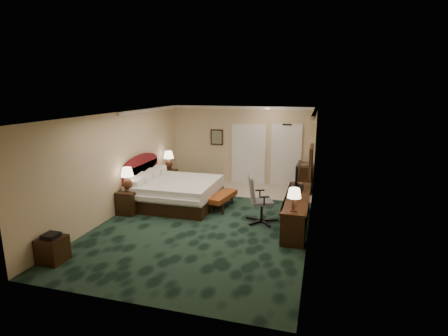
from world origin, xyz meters
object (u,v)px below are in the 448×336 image
(bed_bench, at_px, (222,201))
(desk_chair, at_px, (262,200))
(bed, at_px, (176,193))
(nightstand_far, at_px, (168,179))
(lamp_near, at_px, (127,179))
(desk, at_px, (297,211))
(nightstand_near, at_px, (129,202))
(side_table, at_px, (52,250))
(lamp_far, at_px, (169,160))
(minibar, at_px, (304,178))
(tv, at_px, (298,176))

(bed_bench, distance_m, desk_chair, 1.51)
(bed, relative_size, nightstand_far, 3.69)
(lamp_near, distance_m, desk, 4.48)
(nightstand_near, xyz_separation_m, side_table, (-0.01, -2.82, -0.06))
(lamp_near, relative_size, desk, 0.24)
(nightstand_near, height_order, lamp_near, lamp_near)
(lamp_far, distance_m, desk_chair, 4.23)
(bed_bench, distance_m, minibar, 3.11)
(nightstand_far, distance_m, lamp_near, 2.61)
(side_table, relative_size, desk_chair, 0.43)
(nightstand_far, xyz_separation_m, bed_bench, (2.32, -1.47, -0.10))
(lamp_far, xyz_separation_m, desk_chair, (3.55, -2.27, -0.34))
(nightstand_near, xyz_separation_m, tv, (4.38, 1.04, 0.78))
(desk_chair, relative_size, minibar, 1.33)
(bed, relative_size, tv, 2.65)
(nightstand_far, distance_m, desk_chair, 4.21)
(nightstand_near, height_order, bed_bench, nightstand_near)
(nightstand_far, bearing_deg, lamp_near, -90.06)
(desk, relative_size, tv, 3.08)
(nightstand_far, bearing_deg, desk, -26.66)
(bed_bench, bearing_deg, desk, -9.30)
(lamp_far, distance_m, tv, 4.64)
(lamp_far, distance_m, side_table, 5.46)
(nightstand_near, height_order, desk, desk)
(lamp_far, height_order, minibar, lamp_far)
(tv, bearing_deg, bed, -177.68)
(bed_bench, distance_m, desk, 2.25)
(bed_bench, bearing_deg, nightstand_near, -144.76)
(nightstand_far, bearing_deg, bed_bench, -32.39)
(bed, bearing_deg, nightstand_near, -134.12)
(side_table, height_order, minibar, minibar)
(nightstand_near, distance_m, minibar, 5.56)
(minibar, bearing_deg, bed, -146.18)
(nightstand_near, relative_size, desk, 0.24)
(bed, distance_m, minibar, 4.19)
(lamp_near, xyz_separation_m, bed_bench, (2.32, 1.06, -0.74))
(nightstand_near, xyz_separation_m, bed_bench, (2.31, 1.07, -0.11))
(nightstand_near, bearing_deg, lamp_far, 89.69)
(minibar, bearing_deg, bed_bench, -133.41)
(bed, xyz_separation_m, minibar, (3.48, 2.33, 0.09))
(lamp_far, xyz_separation_m, side_table, (-0.02, -5.41, -0.68))
(nightstand_near, bearing_deg, bed, 45.88)
(bed, distance_m, desk_chair, 2.70)
(nightstand_far, xyz_separation_m, lamp_near, (-0.00, -2.53, 0.63))
(nightstand_near, relative_size, nightstand_far, 1.01)
(side_table, bearing_deg, lamp_far, 89.80)
(bed, xyz_separation_m, bed_bench, (1.35, 0.08, -0.15))
(lamp_near, height_order, side_table, lamp_near)
(lamp_far, bearing_deg, side_table, -90.20)
(bed_bench, bearing_deg, lamp_near, -145.15)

